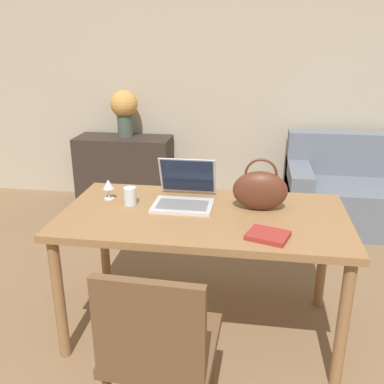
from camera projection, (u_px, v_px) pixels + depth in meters
wall_back at (239, 71)px, 4.20m from camera, size 10.00×0.06×2.70m
dining_table at (203, 227)px, 2.38m from camera, size 1.57×0.82×0.75m
chair at (159, 345)px, 1.71m from camera, size 0.46×0.46×0.88m
couch at (373, 196)px, 3.94m from camera, size 1.58×0.79×0.82m
sideboard at (125, 171)px, 4.45m from camera, size 0.96×0.40×0.71m
laptop at (185, 191)px, 2.49m from camera, size 0.34×0.35×0.25m
drinking_glass at (130, 196)px, 2.46m from camera, size 0.07×0.07×0.10m
wine_glass at (108, 185)px, 2.53m from camera, size 0.07×0.07×0.12m
handbag at (260, 190)px, 2.36m from camera, size 0.30×0.13×0.30m
flower_vase at (124, 109)px, 4.27m from camera, size 0.27×0.27×0.46m
book at (268, 235)px, 2.06m from camera, size 0.23×0.21×0.02m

